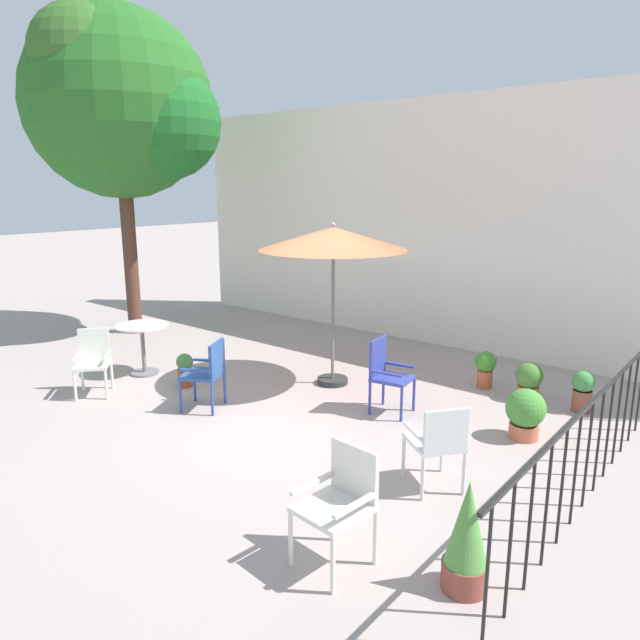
# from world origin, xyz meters

# --- Properties ---
(ground_plane) EXTENTS (60.00, 60.00, 0.00)m
(ground_plane) POSITION_xyz_m (0.00, 0.00, 0.00)
(ground_plane) COLOR #A59591
(villa_facade) EXTENTS (11.55, 0.30, 4.23)m
(villa_facade) POSITION_xyz_m (0.00, 3.98, 2.11)
(villa_facade) COLOR white
(villa_facade) RESTS_ON ground
(terrace_railing) EXTENTS (0.03, 4.91, 1.01)m
(terrace_railing) POSITION_xyz_m (3.58, -0.00, 0.68)
(terrace_railing) COLOR black
(terrace_railing) RESTS_ON ground
(shade_tree) EXTENTS (3.47, 3.30, 5.83)m
(shade_tree) POSITION_xyz_m (-4.88, 0.97, 4.19)
(shade_tree) COLOR #503225
(shade_tree) RESTS_ON ground
(patio_umbrella_0) EXTENTS (2.04, 2.04, 2.29)m
(patio_umbrella_0) POSITION_xyz_m (-0.16, 1.00, 2.05)
(patio_umbrella_0) COLOR #2D2D2D
(patio_umbrella_0) RESTS_ON ground
(cafe_table_0) EXTENTS (0.78, 0.78, 0.76)m
(cafe_table_0) POSITION_xyz_m (-2.63, -0.44, 0.53)
(cafe_table_0) COLOR silver
(cafe_table_0) RESTS_ON ground
(patio_chair_0) EXTENTS (0.51, 0.54, 0.90)m
(patio_chair_0) POSITION_xyz_m (2.38, -2.14, 0.53)
(patio_chair_0) COLOR silver
(patio_chair_0) RESTS_ON ground
(patio_chair_1) EXTENTS (0.64, 0.63, 0.87)m
(patio_chair_1) POSITION_xyz_m (-2.44, -1.35, 0.49)
(patio_chair_1) COLOR silver
(patio_chair_1) RESTS_ON ground
(patio_chair_2) EXTENTS (0.52, 0.50, 0.93)m
(patio_chair_2) POSITION_xyz_m (1.01, 0.59, 0.53)
(patio_chair_2) COLOR #333E96
(patio_chair_2) RESTS_ON ground
(patio_chair_3) EXTENTS (0.66, 0.65, 0.85)m
(patio_chair_3) POSITION_xyz_m (2.43, -0.73, 0.50)
(patio_chair_3) COLOR silver
(patio_chair_3) RESTS_ON ground
(patio_chair_4) EXTENTS (0.62, 0.63, 0.89)m
(patio_chair_4) POSITION_xyz_m (-0.78, -0.75, 0.52)
(patio_chair_4) COLOR #274C92
(patio_chair_4) RESTS_ON ground
(potted_plant_0) EXTENTS (0.24, 0.24, 0.48)m
(potted_plant_0) POSITION_xyz_m (-1.69, -0.41, 0.26)
(potted_plant_0) COLOR #9D4629
(potted_plant_0) RESTS_ON ground
(potted_plant_1) EXTENTS (0.36, 0.35, 0.51)m
(potted_plant_1) POSITION_xyz_m (2.24, 2.14, 0.27)
(potted_plant_1) COLOR #B65B3A
(potted_plant_1) RESTS_ON ground
(potted_plant_2) EXTENTS (0.28, 0.28, 0.53)m
(potted_plant_2) POSITION_xyz_m (2.92, 2.15, 0.29)
(potted_plant_2) COLOR brown
(potted_plant_2) RESTS_ON ground
(potted_plant_3) EXTENTS (0.33, 0.33, 0.83)m
(potted_plant_3) POSITION_xyz_m (3.25, -1.84, 0.40)
(potted_plant_3) COLOR brown
(potted_plant_3) RESTS_ON ground
(potted_plant_4) EXTENTS (0.44, 0.44, 0.58)m
(potted_plant_4) POSITION_xyz_m (2.65, 0.91, 0.31)
(potted_plant_4) COLOR #CA6648
(potted_plant_4) RESTS_ON ground
(potted_plant_5) EXTENTS (0.30, 0.30, 0.52)m
(potted_plant_5) POSITION_xyz_m (1.60, 2.22, 0.30)
(potted_plant_5) COLOR #B65837
(potted_plant_5) RESTS_ON ground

